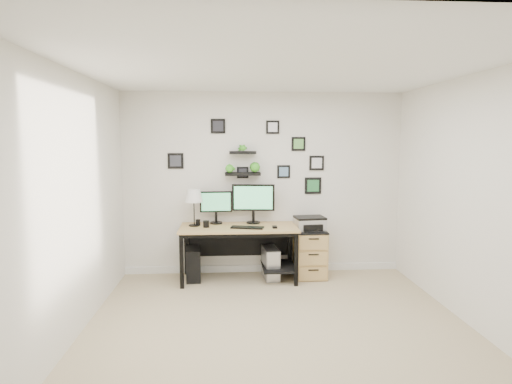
{
  "coord_description": "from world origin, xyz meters",
  "views": [
    {
      "loc": [
        -0.5,
        -4.11,
        1.93
      ],
      "look_at": [
        -0.12,
        1.83,
        1.2
      ],
      "focal_mm": 30.0,
      "sensor_mm": 36.0,
      "label": 1
    }
  ],
  "objects": [
    {
      "name": "pc_tower_grey",
      "position": [
        0.08,
        1.67,
        0.22
      ],
      "size": [
        0.23,
        0.45,
        0.43
      ],
      "color": "gray",
      "rests_on": "ground"
    },
    {
      "name": "keyboard",
      "position": [
        -0.25,
        1.51,
        0.76
      ],
      "size": [
        0.46,
        0.23,
        0.02
      ],
      "primitive_type": "cube",
      "rotation": [
        0.0,
        0.0,
        -0.23
      ],
      "color": "black",
      "rests_on": "desk"
    },
    {
      "name": "room",
      "position": [
        0.0,
        1.98,
        0.05
      ],
      "size": [
        4.0,
        4.0,
        4.0
      ],
      "color": "#C3B18B",
      "rests_on": "ground"
    },
    {
      "name": "table_lamp",
      "position": [
        -0.98,
        1.72,
        1.16
      ],
      "size": [
        0.25,
        0.25,
        0.5
      ],
      "color": "black",
      "rests_on": "desk"
    },
    {
      "name": "mug",
      "position": [
        -0.81,
        1.61,
        0.8
      ],
      "size": [
        0.08,
        0.08,
        0.09
      ],
      "primitive_type": "cylinder",
      "color": "black",
      "rests_on": "desk"
    },
    {
      "name": "printer",
      "position": [
        0.63,
        1.73,
        0.76
      ],
      "size": [
        0.44,
        0.37,
        0.18
      ],
      "color": "silver",
      "rests_on": "file_cabinet"
    },
    {
      "name": "file_cabinet",
      "position": [
        0.64,
        1.72,
        0.34
      ],
      "size": [
        0.43,
        0.53,
        0.67
      ],
      "color": "tan",
      "rests_on": "ground"
    },
    {
      "name": "pen_cup",
      "position": [
        -0.93,
        1.75,
        0.79
      ],
      "size": [
        0.07,
        0.07,
        0.08
      ],
      "primitive_type": "cylinder",
      "color": "black",
      "rests_on": "desk"
    },
    {
      "name": "monitor_left",
      "position": [
        -0.68,
        1.86,
        1.02
      ],
      "size": [
        0.45,
        0.18,
        0.46
      ],
      "color": "black",
      "rests_on": "desk"
    },
    {
      "name": "desk",
      "position": [
        -0.33,
        1.67,
        0.63
      ],
      "size": [
        1.6,
        0.7,
        0.75
      ],
      "color": "tan",
      "rests_on": "ground"
    },
    {
      "name": "monitor_right",
      "position": [
        -0.15,
        1.84,
        1.08
      ],
      "size": [
        0.6,
        0.21,
        0.56
      ],
      "color": "black",
      "rests_on": "desk"
    },
    {
      "name": "pc_tower_black",
      "position": [
        -1.0,
        1.7,
        0.22
      ],
      "size": [
        0.23,
        0.45,
        0.44
      ],
      "primitive_type": "cube",
      "rotation": [
        0.0,
        0.0,
        0.09
      ],
      "color": "black",
      "rests_on": "ground"
    },
    {
      "name": "wall_decor",
      "position": [
        -0.21,
        1.93,
        1.65
      ],
      "size": [
        2.23,
        0.18,
        1.07
      ],
      "color": "black",
      "rests_on": "ground"
    },
    {
      "name": "mouse",
      "position": [
        0.11,
        1.51,
        0.76
      ],
      "size": [
        0.06,
        0.09,
        0.03
      ],
      "primitive_type": "cube",
      "rotation": [
        0.0,
        0.0,
        0.02
      ],
      "color": "black",
      "rests_on": "desk"
    }
  ]
}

